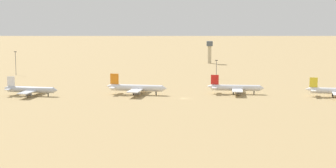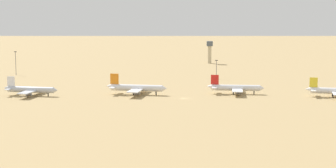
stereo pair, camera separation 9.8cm
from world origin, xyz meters
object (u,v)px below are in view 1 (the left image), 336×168
(parked_jet_white_2, at_px, (30,90))
(light_pole_mid, at_px, (216,68))
(parked_jet_yellow_5, at_px, (335,91))
(control_tower, at_px, (210,50))
(parked_jet_orange_3, at_px, (136,88))
(parked_jet_red_4, at_px, (235,88))
(light_pole_east, at_px, (16,61))

(parked_jet_white_2, height_order, light_pole_mid, light_pole_mid)
(parked_jet_yellow_5, xyz_separation_m, light_pole_mid, (-58.46, 77.78, 4.13))
(parked_jet_white_2, relative_size, parked_jet_yellow_5, 1.00)
(parked_jet_white_2, bearing_deg, light_pole_mid, 46.05)
(control_tower, bearing_deg, parked_jet_yellow_5, -72.71)
(parked_jet_white_2, distance_m, parked_jet_yellow_5, 162.20)
(parked_jet_orange_3, height_order, light_pole_mid, light_pole_mid)
(parked_jet_red_4, bearing_deg, parked_jet_yellow_5, -6.37)
(control_tower, bearing_deg, parked_jet_red_4, -87.76)
(parked_jet_red_4, distance_m, light_pole_mid, 68.57)
(parked_jet_orange_3, height_order, light_pole_east, light_pole_east)
(parked_jet_orange_3, distance_m, light_pole_east, 130.98)
(control_tower, height_order, light_pole_mid, control_tower)
(parked_jet_white_2, relative_size, parked_jet_red_4, 0.98)
(parked_jet_orange_3, relative_size, parked_jet_yellow_5, 1.10)
(parked_jet_yellow_5, relative_size, control_tower, 1.62)
(parked_jet_orange_3, relative_size, light_pole_east, 2.05)
(parked_jet_orange_3, bearing_deg, light_pole_east, 144.15)
(control_tower, xyz_separation_m, light_pole_mid, (0.20, -110.71, -4.04))
(parked_jet_white_2, height_order, control_tower, control_tower)
(parked_jet_orange_3, xyz_separation_m, parked_jet_yellow_5, (105.82, -5.46, -0.34))
(parked_jet_yellow_5, height_order, control_tower, control_tower)
(parked_jet_white_2, bearing_deg, parked_jet_orange_3, 15.26)
(parked_jet_yellow_5, xyz_separation_m, light_pole_east, (-199.69, 96.63, 6.20))
(parked_jet_red_4, bearing_deg, light_pole_east, 153.81)
(parked_jet_red_4, distance_m, parked_jet_yellow_5, 52.56)
(parked_jet_orange_3, relative_size, light_pole_mid, 2.69)
(parked_jet_orange_3, distance_m, parked_jet_red_4, 54.33)
(parked_jet_red_4, relative_size, control_tower, 1.65)
(control_tower, height_order, light_pole_east, control_tower)
(parked_jet_orange_3, distance_m, light_pole_mid, 86.53)
(light_pole_east, bearing_deg, parked_jet_yellow_5, -25.82)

